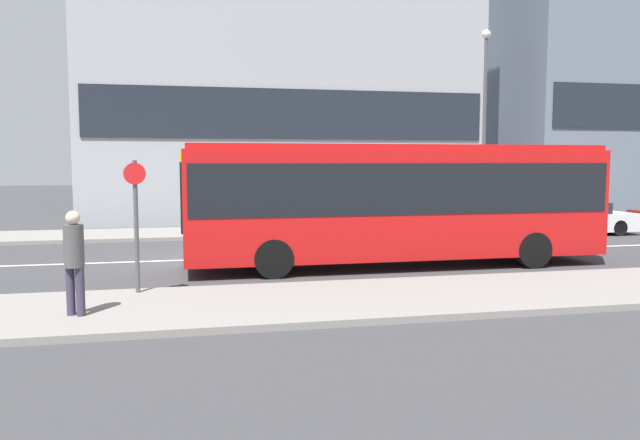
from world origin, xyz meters
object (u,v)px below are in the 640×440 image
object	(u,v)px
city_bus	(395,197)
parked_car_0	(573,219)
pedestrian_near_stop	(74,256)
street_lamp	(485,110)
bus_stop_sign	(136,216)

from	to	relation	value
city_bus	parked_car_0	size ratio (longest dim) A/B	2.43
pedestrian_near_stop	street_lamp	xyz separation A→B (m)	(13.95, 12.34, 3.73)
parked_car_0	street_lamp	bearing A→B (deg)	136.86
bus_stop_sign	parked_car_0	bearing A→B (deg)	27.59
parked_car_0	city_bus	bearing A→B (deg)	-149.21
pedestrian_near_stop	bus_stop_sign	distance (m)	2.06
parked_car_0	pedestrian_near_stop	world-z (taller)	pedestrian_near_stop
bus_stop_sign	city_bus	bearing A→B (deg)	22.76
parked_car_0	street_lamp	distance (m)	5.58
street_lamp	city_bus	bearing A→B (deg)	-129.75
street_lamp	pedestrian_near_stop	bearing A→B (deg)	-138.50
parked_car_0	street_lamp	world-z (taller)	street_lamp
parked_car_0	pedestrian_near_stop	xyz separation A→B (m)	(-16.53, -9.92, 0.58)
city_bus	street_lamp	xyz separation A→B (m)	(6.53, 7.85, 3.04)
city_bus	bus_stop_sign	size ratio (longest dim) A/B	4.14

